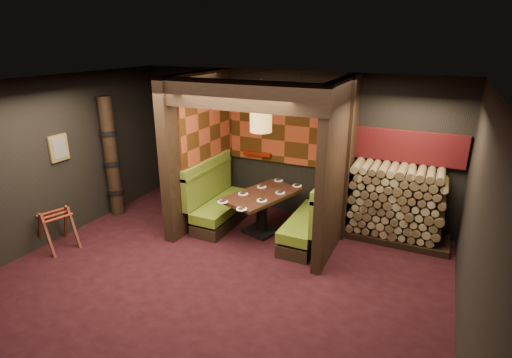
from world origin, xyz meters
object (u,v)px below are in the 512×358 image
object	(u,v)px
firewood_stack	(400,205)
pendant_lamp	(261,119)
booth_bench_right	(313,221)
totem_column	(112,158)
dining_table	(262,206)
booth_bench_left	(219,203)
luggage_rack	(57,227)

from	to	relation	value
firewood_stack	pendant_lamp	bearing A→B (deg)	-161.08
pendant_lamp	booth_bench_right	bearing A→B (deg)	5.55
firewood_stack	totem_column	bearing A→B (deg)	-166.81
totem_column	firewood_stack	xyz separation A→B (m)	(5.33, 1.25, -0.51)
booth_bench_right	pendant_lamp	world-z (taller)	pendant_lamp
booth_bench_right	dining_table	world-z (taller)	booth_bench_right
booth_bench_left	luggage_rack	xyz separation A→B (m)	(-2.01, -2.04, -0.03)
booth_bench_left	firewood_stack	bearing A→B (deg)	12.17
luggage_rack	totem_column	xyz separation A→B (m)	(-0.08, 1.49, 0.82)
booth_bench_left	totem_column	world-z (taller)	totem_column
booth_bench_right	luggage_rack	distance (m)	4.40
dining_table	firewood_stack	size ratio (longest dim) A/B	0.94
luggage_rack	firewood_stack	distance (m)	5.93
booth_bench_left	pendant_lamp	distance (m)	1.98
firewood_stack	booth_bench_left	bearing A→B (deg)	-167.83
booth_bench_left	totem_column	size ratio (longest dim) A/B	0.67
booth_bench_left	booth_bench_right	world-z (taller)	same
booth_bench_right	dining_table	xyz separation A→B (m)	(-0.96, -0.04, 0.13)
booth_bench_left	luggage_rack	bearing A→B (deg)	-134.56
pendant_lamp	luggage_rack	distance (m)	3.95
booth_bench_left	totem_column	distance (m)	2.30
dining_table	firewood_stack	distance (m)	2.43
booth_bench_right	firewood_stack	distance (m)	1.55
booth_bench_right	dining_table	distance (m)	0.97
booth_bench_left	pendant_lamp	xyz separation A→B (m)	(0.93, -0.09, 1.74)
dining_table	booth_bench_right	bearing A→B (deg)	2.58
booth_bench_left	pendant_lamp	bearing A→B (deg)	-5.71
dining_table	pendant_lamp	size ratio (longest dim) A/B	1.74
booth_bench_right	totem_column	xyz separation A→B (m)	(-3.98, -0.55, 0.79)
booth_bench_left	dining_table	distance (m)	0.94
dining_table	luggage_rack	world-z (taller)	dining_table
booth_bench_left	booth_bench_right	size ratio (longest dim) A/B	1.00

